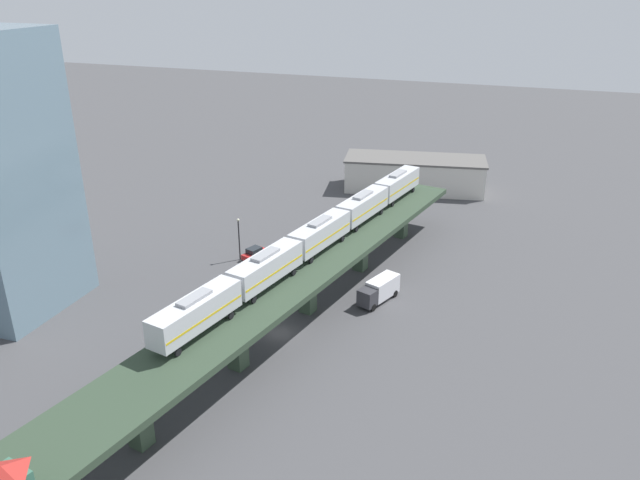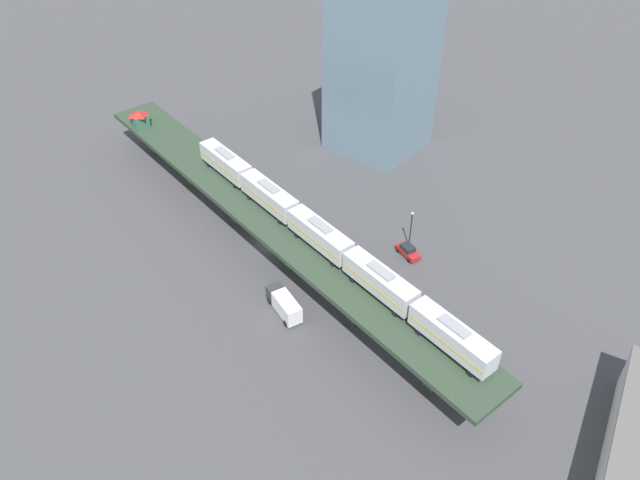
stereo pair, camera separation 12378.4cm
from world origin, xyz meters
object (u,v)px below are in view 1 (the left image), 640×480
(street_car_silver, at_px, (31,462))
(street_lamp, at_px, (239,236))
(warehouse_building, at_px, (414,174))
(delivery_truck, at_px, (379,290))
(street_car_green, at_px, (113,393))
(street_car_red, at_px, (255,253))
(subway_train, at_px, (320,233))

(street_car_silver, xyz_separation_m, street_lamp, (-2.11, 47.36, 3.17))
(street_car_silver, distance_m, warehouse_building, 92.26)
(warehouse_building, bearing_deg, delivery_truck, -84.13)
(street_car_green, xyz_separation_m, street_lamp, (-2.88, 36.42, 3.17))
(street_car_red, distance_m, street_car_green, 37.50)
(street_car_green, bearing_deg, street_lamp, 94.53)
(street_car_red, bearing_deg, street_car_green, -88.75)
(delivery_truck, bearing_deg, subway_train, -178.32)
(street_car_red, relative_size, street_lamp, 0.68)
(street_lamp, bearing_deg, subway_train, -21.56)
(street_lamp, bearing_deg, street_car_green, -85.47)
(subway_train, distance_m, street_car_red, 17.36)
(subway_train, xyz_separation_m, street_car_green, (-12.68, -30.27, -8.18))
(street_car_red, distance_m, warehouse_building, 45.57)
(subway_train, bearing_deg, street_car_silver, -108.07)
(street_car_silver, bearing_deg, subway_train, 71.93)
(street_car_red, bearing_deg, street_lamp, -152.48)
(subway_train, distance_m, warehouse_building, 49.90)
(street_car_silver, bearing_deg, delivery_truck, 62.08)
(street_car_green, xyz_separation_m, street_car_silver, (-0.77, -10.94, 0.00))
(street_car_red, bearing_deg, delivery_truck, -17.57)
(delivery_truck, relative_size, warehouse_building, 0.25)
(subway_train, height_order, warehouse_building, subway_train)
(street_car_red, height_order, street_lamp, street_lamp)
(street_car_red, relative_size, warehouse_building, 0.16)
(street_car_green, distance_m, warehouse_building, 81.38)
(subway_train, distance_m, delivery_truck, 11.26)
(street_car_silver, bearing_deg, street_car_green, 85.97)
(street_car_silver, height_order, warehouse_building, warehouse_building)
(subway_train, height_order, street_lamp, subway_train)
(subway_train, relative_size, street_car_green, 13.31)
(subway_train, xyz_separation_m, street_car_red, (-13.50, 7.22, -8.18))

